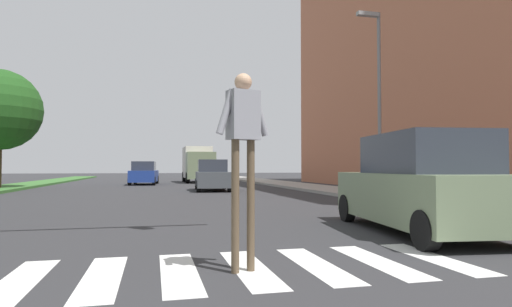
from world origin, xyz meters
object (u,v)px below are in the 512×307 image
at_px(street_lamp_right, 377,87).
at_px(sedan_midblock, 212,176).
at_px(pedestrian_performer, 243,139).
at_px(truck_box_delivery, 198,164).
at_px(sedan_distant, 144,174).
at_px(suv_crossing, 421,186).

distance_m(street_lamp_right, sedan_midblock, 10.65).
xyz_separation_m(pedestrian_performer, truck_box_delivery, (2.65, 31.91, -0.03)).
relative_size(pedestrian_performer, sedan_distant, 0.55).
bearing_deg(sedan_distant, pedestrian_performer, -86.35).
bearing_deg(suv_crossing, sedan_distant, 102.90).
bearing_deg(street_lamp_right, sedan_distant, 118.29).
bearing_deg(truck_box_delivery, pedestrian_performer, -94.76).
bearing_deg(suv_crossing, pedestrian_performer, -150.83).
bearing_deg(sedan_midblock, sedan_distant, 112.33).
height_order(suv_crossing, truck_box_delivery, truck_box_delivery).
height_order(sedan_midblock, sedan_distant, sedan_distant).
height_order(street_lamp_right, sedan_distant, street_lamp_right).
bearing_deg(suv_crossing, street_lamp_right, 65.73).
height_order(street_lamp_right, suv_crossing, street_lamp_right).
xyz_separation_m(street_lamp_right, sedan_midblock, (-5.63, 8.21, -3.79)).
xyz_separation_m(sedan_midblock, sedan_distant, (-3.91, 9.52, 0.01)).
distance_m(pedestrian_performer, suv_crossing, 4.77).
relative_size(pedestrian_performer, sedan_midblock, 0.58).
bearing_deg(pedestrian_performer, sedan_distant, 93.65).
distance_m(pedestrian_performer, sedan_distant, 28.16).
bearing_deg(sedan_distant, truck_box_delivery, 40.65).
relative_size(pedestrian_performer, suv_crossing, 0.52).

